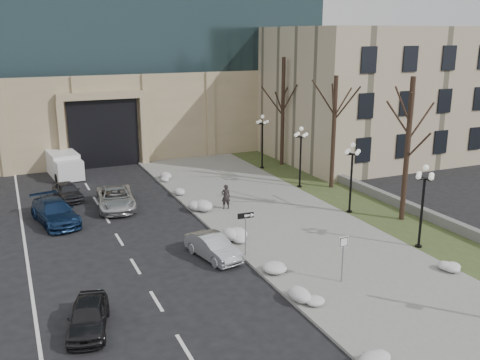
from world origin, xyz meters
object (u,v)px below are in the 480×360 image
object	(u,v)px
car_e	(67,191)
lamppost_c	(301,149)
pedestrian	(226,197)
one_way_sign	(248,220)
car_c	(55,212)
lamppost_a	(423,195)
lamppost_b	(352,168)
box_truck	(63,164)
car_a	(88,316)
lamppost_d	(262,134)
keep_sign	(343,249)
car_d	(116,198)
car_b	(213,247)

from	to	relation	value
car_e	lamppost_c	bearing A→B (deg)	-23.72
pedestrian	one_way_sign	world-z (taller)	one_way_sign
car_c	pedestrian	size ratio (longest dim) A/B	3.01
car_c	car_e	xyz separation A→B (m)	(1.29, 4.78, -0.11)
lamppost_a	lamppost_b	size ratio (longest dim) A/B	1.00
car_e	box_truck	size ratio (longest dim) A/B	0.58
car_a	lamppost_b	xyz separation A→B (m)	(17.88, 7.75, 2.45)
one_way_sign	lamppost_c	distance (m)	13.71
lamppost_b	lamppost_d	distance (m)	13.00
car_a	keep_sign	distance (m)	11.63
one_way_sign	car_d	bearing A→B (deg)	117.00
box_truck	lamppost_c	distance (m)	19.88
lamppost_d	car_a	bearing A→B (deg)	-130.76
car_b	one_way_sign	distance (m)	2.34
car_c	lamppost_c	distance (m)	18.01
car_b	box_truck	size ratio (longest dim) A/B	0.61
lamppost_a	car_a	bearing A→B (deg)	-176.02
lamppost_b	car_e	bearing A→B (deg)	147.25
pedestrian	box_truck	xyz separation A→B (m)	(-8.86, 14.15, -0.01)
lamppost_d	car_b	bearing A→B (deg)	-123.83
car_e	keep_sign	size ratio (longest dim) A/B	1.54
pedestrian	car_a	bearing A→B (deg)	56.83
box_truck	lamppost_b	distance (m)	24.24
one_way_sign	keep_sign	world-z (taller)	one_way_sign
keep_sign	box_truck	bearing A→B (deg)	108.04
car_b	car_c	distance (m)	11.42
car_b	box_truck	xyz separation A→B (m)	(-5.24, 21.16, 0.31)
box_truck	one_way_sign	world-z (taller)	one_way_sign
car_a	car_c	bearing A→B (deg)	103.98
car_e	keep_sign	bearing A→B (deg)	-71.41
car_a	one_way_sign	world-z (taller)	one_way_sign
car_b	lamppost_d	bearing A→B (deg)	43.97
one_way_sign	lamppost_c	xyz separation A→B (m)	(9.05, 10.25, 1.02)
car_a	lamppost_c	distance (m)	23.00
car_a	box_truck	xyz separation A→B (m)	(1.85, 25.79, 0.32)
keep_sign	one_way_sign	bearing A→B (deg)	118.24
car_b	car_c	size ratio (longest dim) A/B	0.76
car_d	lamppost_a	xyz separation A→B (m)	(13.79, -13.84, 2.36)
car_b	pedestrian	bearing A→B (deg)	50.47
pedestrian	lamppost_c	size ratio (longest dim) A/B	0.35
car_b	car_d	bearing A→B (deg)	93.75
car_d	box_truck	size ratio (longest dim) A/B	0.81
car_a	car_b	size ratio (longest dim) A/B	0.95
car_e	keep_sign	distance (m)	21.64
car_c	lamppost_d	xyz separation A→B (m)	(17.84, 7.13, 2.34)
car_a	lamppost_c	world-z (taller)	lamppost_c
car_a	one_way_sign	size ratio (longest dim) A/B	1.47
car_c	box_truck	bearing A→B (deg)	70.52
keep_sign	lamppost_c	world-z (taller)	lamppost_c
car_a	lamppost_b	size ratio (longest dim) A/B	0.76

